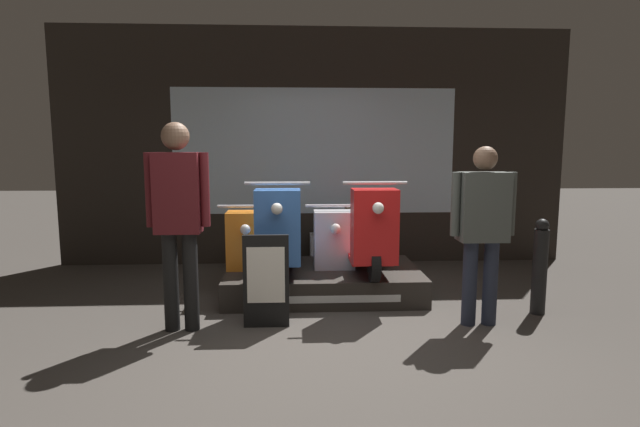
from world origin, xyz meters
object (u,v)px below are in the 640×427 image
(scooter_display_left, at_px, (280,234))
(street_bollard, at_px, (540,267))
(person_right_browsing, at_px, (483,222))
(price_sign_board, at_px, (266,281))
(scooter_backrow_1, at_px, (331,249))
(scooter_display_right, at_px, (367,233))
(person_left_browsing, at_px, (178,210))
(scooter_backrow_0, at_px, (252,249))

(scooter_display_left, xyz_separation_m, street_bollard, (2.53, -0.71, -0.22))
(street_bollard, bearing_deg, scooter_display_left, 164.33)
(person_right_browsing, bearing_deg, scooter_display_left, 152.16)
(price_sign_board, bearing_deg, street_bollard, 5.09)
(scooter_display_left, xyz_separation_m, scooter_backrow_1, (0.59, 0.59, -0.29))
(street_bollard, bearing_deg, person_right_browsing, -158.98)
(scooter_display_left, height_order, scooter_backrow_1, scooter_display_left)
(scooter_display_left, height_order, street_bollard, scooter_display_left)
(scooter_display_right, height_order, scooter_backrow_1, scooter_display_right)
(scooter_display_left, height_order, person_right_browsing, person_right_browsing)
(scooter_backrow_1, bearing_deg, person_left_browsing, -132.63)
(scooter_display_right, xyz_separation_m, person_right_browsing, (0.90, -0.97, 0.27))
(scooter_display_right, xyz_separation_m, street_bollard, (1.58, -0.71, -0.22))
(person_left_browsing, relative_size, price_sign_board, 2.16)
(scooter_backrow_1, height_order, person_left_browsing, person_left_browsing)
(person_right_browsing, distance_m, price_sign_board, 2.01)
(scooter_backrow_0, bearing_deg, person_right_browsing, -35.40)
(scooter_backrow_1, bearing_deg, price_sign_board, -114.27)
(scooter_backrow_1, distance_m, street_bollard, 2.33)
(scooter_backrow_0, height_order, street_bollard, scooter_backrow_0)
(scooter_backrow_0, xyz_separation_m, street_bollard, (2.88, -1.29, 0.07))
(person_left_browsing, height_order, person_right_browsing, person_left_browsing)
(scooter_backrow_1, bearing_deg, scooter_backrow_0, 180.00)
(scooter_display_right, height_order, person_right_browsing, person_right_browsing)
(scooter_backrow_1, relative_size, price_sign_board, 1.85)
(scooter_display_left, xyz_separation_m, scooter_display_right, (0.94, 0.00, 0.00))
(person_left_browsing, bearing_deg, street_bollard, 4.47)
(scooter_backrow_1, xyz_separation_m, street_bollard, (1.93, -1.29, 0.07))
(person_left_browsing, height_order, street_bollard, person_left_browsing)
(price_sign_board, bearing_deg, person_right_browsing, -0.88)
(scooter_display_left, bearing_deg, person_right_browsing, -27.84)
(person_left_browsing, xyz_separation_m, street_bollard, (3.37, 0.26, -0.61))
(person_right_browsing, height_order, street_bollard, person_right_browsing)
(scooter_backrow_0, relative_size, person_left_browsing, 0.86)
(scooter_display_left, distance_m, scooter_display_right, 0.94)
(scooter_backrow_0, distance_m, street_bollard, 3.16)
(scooter_backrow_1, relative_size, person_right_browsing, 0.96)
(scooter_backrow_0, height_order, scooter_backrow_1, same)
(scooter_display_left, distance_m, person_left_browsing, 1.34)
(price_sign_board, bearing_deg, scooter_display_left, 84.21)
(price_sign_board, xyz_separation_m, street_bollard, (2.62, 0.23, 0.04))
(person_right_browsing, bearing_deg, scooter_display_right, 132.73)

